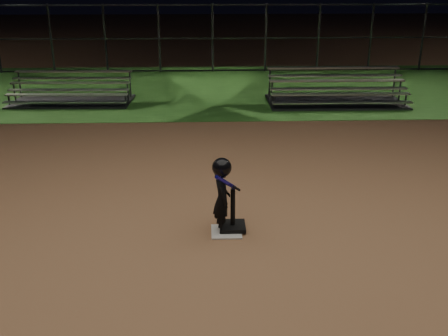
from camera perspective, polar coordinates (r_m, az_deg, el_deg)
ground at (r=7.82m, az=0.26°, el=-7.10°), size 80.00×80.00×0.00m
grass_strip at (r=17.29m, az=-1.08°, el=8.75°), size 60.00×8.00×0.01m
home_plate at (r=7.81m, az=0.26°, el=-7.02°), size 0.45×0.45×0.02m
batting_tee at (r=7.84m, az=0.97°, el=-5.89°), size 0.38×0.38×0.64m
child_batter at (r=7.57m, az=-0.23°, el=-2.83°), size 0.43×0.58×1.17m
bleacher_left at (r=15.99m, az=-16.41°, el=7.51°), size 3.50×1.78×0.85m
bleacher_right at (r=15.62m, az=12.18°, el=7.67°), size 3.93×1.93×0.96m
backstop_fence at (r=20.04m, az=-1.26°, el=14.06°), size 20.08×0.08×2.50m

